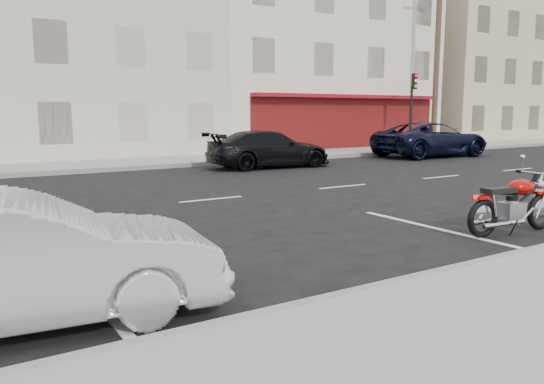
{
  "coord_description": "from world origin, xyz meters",
  "views": [
    {
      "loc": [
        -7.35,
        -11.16,
        2.06
      ],
      "look_at": [
        -2.96,
        -4.21,
        0.8
      ],
      "focal_mm": 35.0,
      "sensor_mm": 36.0,
      "label": 1
    }
  ],
  "objects": [
    {
      "name": "suv_far",
      "position": [
        11.62,
        5.35,
        0.77
      ],
      "size": [
        5.66,
        2.77,
        1.55
      ],
      "primitive_type": "imported",
      "rotation": [
        0.0,
        0.0,
        1.53
      ],
      "color": "black",
      "rests_on": "ground"
    },
    {
      "name": "fire_hydrant",
      "position": [
        12.0,
        8.5,
        0.53
      ],
      "size": [
        0.2,
        0.2,
        0.72
      ],
      "color": "beige",
      "rests_on": "sidewalk_far"
    },
    {
      "name": "sidewalk_far",
      "position": [
        -5.0,
        8.7,
        0.07
      ],
      "size": [
        80.0,
        3.4,
        0.15
      ],
      "primitive_type": "cube",
      "color": "gray",
      "rests_on": "ground"
    },
    {
      "name": "traffic_light",
      "position": [
        13.5,
        8.33,
        2.56
      ],
      "size": [
        0.26,
        0.3,
        3.8
      ],
      "color": "black",
      "rests_on": "sidewalk_far"
    },
    {
      "name": "curb_near",
      "position": [
        -5.0,
        -7.0,
        0.08
      ],
      "size": [
        80.0,
        0.12,
        0.16
      ],
      "primitive_type": "cube",
      "color": "gray",
      "rests_on": "ground"
    },
    {
      "name": "ground",
      "position": [
        0.0,
        0.0,
        0.0
      ],
      "size": [
        120.0,
        120.0,
        0.0
      ],
      "primitive_type": "plane",
      "color": "black",
      "rests_on": "ground"
    },
    {
      "name": "motorcycle",
      "position": [
        1.51,
        -5.98,
        0.47
      ],
      "size": [
        2.05,
        0.68,
        1.03
      ],
      "rotation": [
        0.0,
        0.0,
        -0.11
      ],
      "color": "black",
      "rests_on": "ground"
    },
    {
      "name": "bldg_cream",
      "position": [
        -2.0,
        16.3,
        5.75
      ],
      "size": [
        12.0,
        12.0,
        11.5
      ],
      "primitive_type": "cube",
      "color": "beige",
      "rests_on": "ground"
    },
    {
      "name": "sedan_silver",
      "position": [
        -6.85,
        -5.75,
        0.66
      ],
      "size": [
        4.13,
        1.87,
        1.32
      ],
      "primitive_type": "imported",
      "rotation": [
        0.0,
        0.0,
        1.45
      ],
      "color": "#AEB1B6",
      "rests_on": "ground"
    },
    {
      "name": "bldg_corner",
      "position": [
        11.0,
        16.3,
        6.25
      ],
      "size": [
        14.0,
        12.0,
        12.5
      ],
      "primitive_type": "cube",
      "color": "beige",
      "rests_on": "ground"
    },
    {
      "name": "car_far",
      "position": [
        2.92,
        5.31,
        0.68
      ],
      "size": [
        4.79,
        2.24,
        1.35
      ],
      "primitive_type": "imported",
      "rotation": [
        0.0,
        0.0,
        1.5
      ],
      "color": "black",
      "rests_on": "ground"
    },
    {
      "name": "utility_pole",
      "position": [
        15.5,
        8.6,
        4.74
      ],
      "size": [
        1.8,
        0.3,
        9.0
      ],
      "color": "#422D1E",
      "rests_on": "sidewalk_far"
    },
    {
      "name": "curb_far",
      "position": [
        -5.0,
        7.0,
        0.08
      ],
      "size": [
        80.0,
        0.12,
        0.16
      ],
      "primitive_type": "cube",
      "color": "gray",
      "rests_on": "ground"
    },
    {
      "name": "bldg_far_east",
      "position": [
        26.0,
        16.3,
        5.5
      ],
      "size": [
        12.0,
        12.0,
        11.0
      ],
      "primitive_type": "cube",
      "color": "tan",
      "rests_on": "ground"
    }
  ]
}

